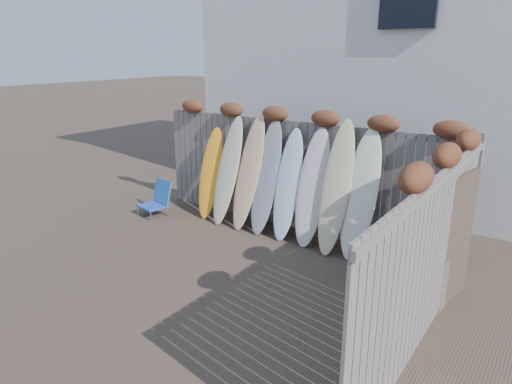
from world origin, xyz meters
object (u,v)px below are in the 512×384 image
Objects in this scene: beach_chair at (158,199)px; surfboard_0 at (210,173)px; wooden_crate at (416,282)px; lattice_panel at (452,242)px.

surfboard_0 is at bearing 31.02° from beach_chair.
surfboard_0 is at bearing 166.32° from wooden_crate.
wooden_crate is 0.67m from lattice_panel.
lattice_panel reaches higher than wooden_crate.
lattice_panel is 0.96× the size of surfboard_0.
surfboard_0 reaches higher than wooden_crate.
lattice_panel is at bearing -2.60° from beach_chair.
lattice_panel is 4.78m from surfboard_0.
lattice_panel is (5.65, -0.26, 0.56)m from beach_chair.
beach_chair is at bearing -154.62° from surfboard_0.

